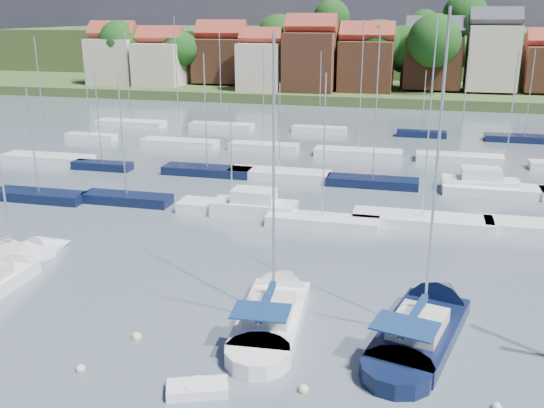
# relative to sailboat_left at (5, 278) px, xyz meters

# --- Properties ---
(ground) EXTENTS (260.00, 260.00, 0.00)m
(ground) POSITION_rel_sailboat_left_xyz_m (16.83, 36.49, -0.37)
(ground) COLOR #4B5B67
(ground) RESTS_ON ground
(sailboat_left) EXTENTS (2.51, 9.06, 12.40)m
(sailboat_left) POSITION_rel_sailboat_left_xyz_m (0.00, 0.00, 0.00)
(sailboat_left) COLOR white
(sailboat_left) RESTS_ON ground
(sailboat_centre) EXTENTS (4.02, 12.44, 16.61)m
(sailboat_centre) POSITION_rel_sailboat_left_xyz_m (17.26, 0.48, -0.02)
(sailboat_centre) COLOR white
(sailboat_centre) RESTS_ON ground
(sailboat_navy) EXTENTS (6.50, 13.38, 17.85)m
(sailboat_navy) POSITION_rel_sailboat_left_xyz_m (25.59, 0.88, -0.02)
(sailboat_navy) COLOR black
(sailboat_navy) RESTS_ON ground
(sailboat_far) EXTENTS (5.70, 9.35, 12.20)m
(sailboat_far) POSITION_rel_sailboat_left_xyz_m (-1.26, 3.24, -0.03)
(sailboat_far) COLOR white
(sailboat_far) RESTS_ON ground
(tender) EXTENTS (2.97, 2.12, 0.58)m
(tender) POSITION_rel_sailboat_left_xyz_m (15.64, -7.88, -0.14)
(tender) COLOR white
(tender) RESTS_ON ground
(buoy_b) EXTENTS (0.45, 0.45, 0.45)m
(buoy_b) POSITION_rel_sailboat_left_xyz_m (9.68, -7.55, -0.37)
(buoy_b) COLOR beige
(buoy_b) RESTS_ON ground
(buoy_c) EXTENTS (0.52, 0.52, 0.52)m
(buoy_c) POSITION_rel_sailboat_left_xyz_m (10.92, -4.21, -0.37)
(buoy_c) COLOR beige
(buoy_c) RESTS_ON ground
(buoy_d) EXTENTS (0.49, 0.49, 0.49)m
(buoy_d) POSITION_rel_sailboat_left_xyz_m (20.18, -6.65, -0.37)
(buoy_d) COLOR beige
(buoy_d) RESTS_ON ground
(buoy_e) EXTENTS (0.52, 0.52, 0.52)m
(buoy_e) POSITION_rel_sailboat_left_xyz_m (18.18, 3.61, -0.37)
(buoy_e) COLOR beige
(buoy_e) RESTS_ON ground
(marina_field) EXTENTS (79.62, 41.41, 15.93)m
(marina_field) POSITION_rel_sailboat_left_xyz_m (18.74, 31.64, 0.06)
(marina_field) COLOR white
(marina_field) RESTS_ON ground
(far_shore_town) EXTENTS (212.46, 90.00, 22.27)m
(far_shore_town) POSITION_rel_sailboat_left_xyz_m (19.06, 129.16, 4.24)
(far_shore_town) COLOR #415329
(far_shore_town) RESTS_ON ground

